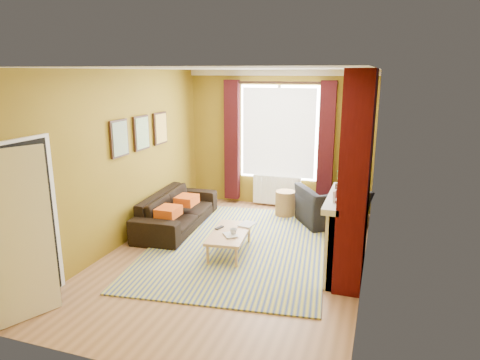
# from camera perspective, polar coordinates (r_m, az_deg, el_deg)

# --- Properties ---
(ground) EXTENTS (5.50, 5.50, 0.00)m
(ground) POSITION_cam_1_polar(r_m,az_deg,el_deg) (6.69, -0.70, -10.09)
(ground) COLOR #8E6240
(ground) RESTS_ON ground
(room_walls) EXTENTS (3.82, 5.54, 2.83)m
(room_walls) POSITION_cam_1_polar(r_m,az_deg,el_deg) (6.34, 5.55, 1.67)
(room_walls) COLOR olive
(room_walls) RESTS_ON ground
(striped_rug) EXTENTS (3.21, 4.13, 0.02)m
(striped_rug) POSITION_cam_1_polar(r_m,az_deg,el_deg) (7.06, -0.30, -8.67)
(striped_rug) COLOR #304484
(striped_rug) RESTS_ON ground
(sofa) EXTENTS (0.99, 2.21, 0.63)m
(sofa) POSITION_cam_1_polar(r_m,az_deg,el_deg) (7.86, -8.39, -4.01)
(sofa) COLOR black
(sofa) RESTS_ON ground
(armchair) EXTENTS (1.47, 1.43, 0.73)m
(armchair) POSITION_cam_1_polar(r_m,az_deg,el_deg) (8.03, 12.16, -3.42)
(armchair) COLOR black
(armchair) RESTS_ON ground
(coffee_table) EXTENTS (0.65, 1.12, 0.36)m
(coffee_table) POSITION_cam_1_polar(r_m,az_deg,el_deg) (6.66, -1.40, -7.25)
(coffee_table) COLOR tan
(coffee_table) RESTS_ON ground
(wicker_stool) EXTENTS (0.43, 0.43, 0.50)m
(wicker_stool) POSITION_cam_1_polar(r_m,az_deg,el_deg) (8.44, 6.07, -3.13)
(wicker_stool) COLOR olive
(wicker_stool) RESTS_ON ground
(floor_lamp) EXTENTS (0.30, 0.30, 1.82)m
(floor_lamp) POSITION_cam_1_polar(r_m,az_deg,el_deg) (8.28, 14.18, 4.64)
(floor_lamp) COLOR black
(floor_lamp) RESTS_ON ground
(book_a) EXTENTS (0.30, 0.31, 0.02)m
(book_a) POSITION_cam_1_polar(r_m,az_deg,el_deg) (6.47, -2.06, -7.45)
(book_a) COLOR #999999
(book_a) RESTS_ON coffee_table
(book_b) EXTENTS (0.26, 0.33, 0.02)m
(book_b) POSITION_cam_1_polar(r_m,az_deg,el_deg) (6.98, 0.20, -5.79)
(book_b) COLOR #999999
(book_b) RESTS_ON coffee_table
(mug) EXTENTS (0.14, 0.14, 0.10)m
(mug) POSITION_cam_1_polar(r_m,az_deg,el_deg) (6.51, -0.89, -6.93)
(mug) COLOR #999999
(mug) RESTS_ON coffee_table
(tv_remote) EXTENTS (0.10, 0.18, 0.02)m
(tv_remote) POSITION_cam_1_polar(r_m,az_deg,el_deg) (6.79, -2.78, -6.38)
(tv_remote) COLOR #252528
(tv_remote) RESTS_ON coffee_table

